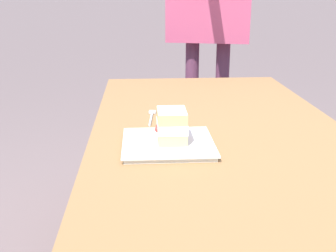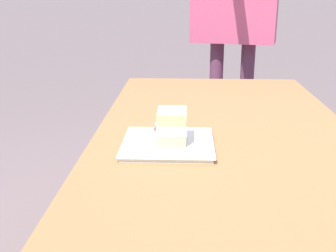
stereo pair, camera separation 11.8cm
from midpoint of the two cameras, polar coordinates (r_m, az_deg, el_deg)
patio_table at (r=1.41m, az=4.17°, el=-3.58°), size 1.55×0.80×0.69m
dessert_plate at (r=1.20m, az=-2.82°, el=-2.44°), size 0.25×0.25×0.02m
cake_slice at (r=1.18m, az=-2.36°, el=-0.01°), size 0.10×0.09×0.09m
dessert_fork at (r=1.47m, az=-4.51°, el=1.21°), size 0.17×0.03×0.01m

